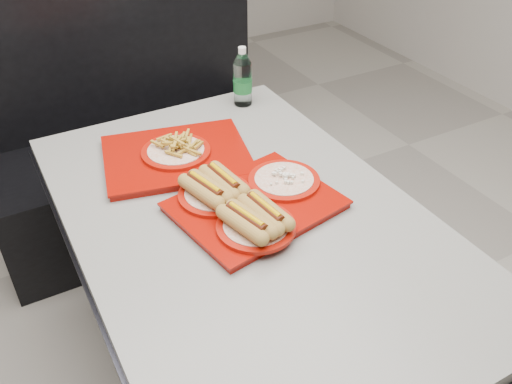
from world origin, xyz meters
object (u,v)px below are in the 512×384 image
tray_near (250,201)px  tray_far (176,153)px  booth_bench (135,143)px  diner_table (248,259)px  water_bottle (243,80)px

tray_near → tray_far: tray_near is taller
booth_bench → tray_far: 0.83m
tray_far → diner_table: bearing=-79.7°
booth_bench → tray_near: size_ratio=2.82×
tray_far → booth_bench: bearing=85.1°
booth_bench → tray_near: (0.01, -1.08, 0.38)m
diner_table → tray_near: (0.01, 0.01, 0.20)m
tray_near → water_bottle: 0.65m
tray_near → water_bottle: size_ratio=2.19×
tray_near → water_bottle: (0.29, 0.58, 0.06)m
diner_table → tray_near: 0.20m
booth_bench → tray_far: booth_bench is taller
diner_table → tray_far: tray_far is taller
water_bottle → tray_far: bearing=-146.2°
booth_bench → tray_near: bearing=-89.3°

